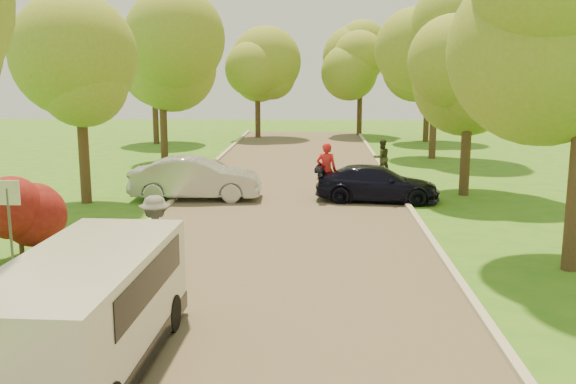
% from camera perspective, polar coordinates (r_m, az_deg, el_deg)
% --- Properties ---
extents(ground, '(100.00, 100.00, 0.00)m').
position_cam_1_polar(ground, '(10.54, -2.92, -14.71)').
color(ground, '#30711A').
rests_on(ground, ground).
extents(road, '(8.00, 60.00, 0.01)m').
position_cam_1_polar(road, '(18.07, -0.55, -3.72)').
color(road, '#4C4438').
rests_on(road, ground).
extents(curb_left, '(0.18, 60.00, 0.12)m').
position_cam_1_polar(curb_left, '(18.71, -13.06, -3.33)').
color(curb_left, '#B2AD9E').
rests_on(curb_left, ground).
extents(curb_right, '(0.18, 60.00, 0.12)m').
position_cam_1_polar(curb_right, '(18.30, 12.24, -3.61)').
color(curb_right, '#B2AD9E').
rests_on(curb_right, ground).
extents(street_sign, '(0.55, 0.06, 2.17)m').
position_cam_1_polar(street_sign, '(15.35, -23.59, -1.29)').
color(street_sign, '#59595E').
rests_on(street_sign, ground).
extents(red_shrub, '(1.70, 1.70, 1.95)m').
position_cam_1_polar(red_shrub, '(16.98, -22.80, -1.75)').
color(red_shrub, '#382619').
rests_on(red_shrub, ground).
extents(tree_l_midb, '(4.30, 4.20, 6.62)m').
position_cam_1_polar(tree_l_midb, '(22.82, -17.66, 10.42)').
color(tree_l_midb, '#382619').
rests_on(tree_l_midb, ground).
extents(tree_l_far, '(4.92, 4.80, 7.79)m').
position_cam_1_polar(tree_l_far, '(32.32, -10.86, 12.26)').
color(tree_l_far, '#382619').
rests_on(tree_l_far, ground).
extents(tree_r_midb, '(4.51, 4.40, 7.01)m').
position_cam_1_polar(tree_r_midb, '(24.15, 16.36, 11.18)').
color(tree_r_midb, '#382619').
rests_on(tree_r_midb, ground).
extents(tree_r_far, '(5.33, 5.20, 8.34)m').
position_cam_1_polar(tree_r_far, '(34.08, 13.46, 12.69)').
color(tree_r_far, '#382619').
rests_on(tree_r_far, ground).
extents(tree_bg_a, '(5.12, 5.00, 7.72)m').
position_cam_1_polar(tree_bg_a, '(40.65, -11.58, 11.68)').
color(tree_bg_a, '#382619').
rests_on(tree_bg_a, ground).
extents(tree_bg_b, '(5.12, 5.00, 7.95)m').
position_cam_1_polar(tree_bg_b, '(42.12, 12.72, 11.90)').
color(tree_bg_b, '#382619').
rests_on(tree_bg_b, ground).
extents(tree_bg_c, '(4.92, 4.80, 7.33)m').
position_cam_1_polar(tree_bg_c, '(43.63, -2.46, 11.42)').
color(tree_bg_c, '#382619').
rests_on(tree_bg_c, ground).
extents(tree_bg_d, '(5.12, 5.00, 7.72)m').
position_cam_1_polar(tree_bg_d, '(45.60, 6.76, 11.70)').
color(tree_bg_d, '#382619').
rests_on(tree_bg_d, ground).
extents(minivan, '(2.07, 4.97, 1.83)m').
position_cam_1_polar(minivan, '(10.28, -17.44, -10.03)').
color(minivan, silver).
rests_on(minivan, ground).
extents(silver_sedan, '(4.64, 1.77, 1.51)m').
position_cam_1_polar(silver_sedan, '(22.94, -8.18, 1.20)').
color(silver_sedan, '#A8A8AC').
rests_on(silver_sedan, ground).
extents(dark_sedan, '(4.46, 2.17, 1.25)m').
position_cam_1_polar(dark_sedan, '(22.64, 7.93, 0.75)').
color(dark_sedan, black).
rests_on(dark_sedan, ground).
extents(longboard, '(0.51, 0.96, 0.11)m').
position_cam_1_polar(longboard, '(14.31, -11.54, -7.49)').
color(longboard, black).
rests_on(longboard, ground).
extents(skateboarder, '(1.31, 0.98, 1.81)m').
position_cam_1_polar(skateboarder, '(14.05, -11.68, -3.92)').
color(skateboarder, slate).
rests_on(skateboarder, longboard).
extents(person_striped, '(0.78, 0.56, 1.99)m').
position_cam_1_polar(person_striped, '(23.16, 3.42, 1.98)').
color(person_striped, red).
rests_on(person_striped, ground).
extents(person_olive, '(0.94, 0.84, 1.60)m').
position_cam_1_polar(person_olive, '(28.08, 8.32, 3.03)').
color(person_olive, '#2C321E').
rests_on(person_olive, ground).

